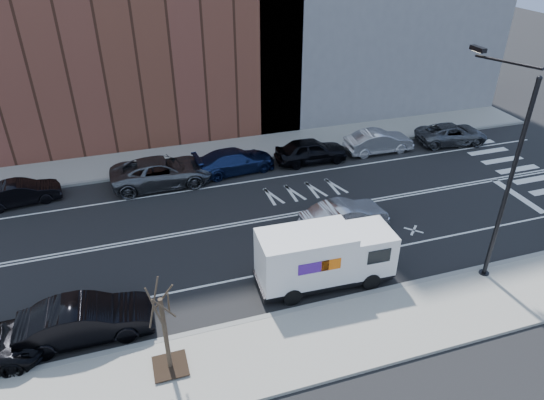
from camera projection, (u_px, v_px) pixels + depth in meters
ground at (282, 216)px, 25.89m from camera, size 120.00×120.00×0.00m
sidewalk_near at (355, 332)px, 18.64m from camera, size 44.00×3.60×0.15m
sidewalk_far at (241, 149)px, 33.06m from camera, size 44.00×3.60×0.15m
curb_near at (336, 301)px, 20.11m from camera, size 44.00×0.25×0.17m
curb_far at (248, 160)px, 31.58m from camera, size 44.00×0.25×0.17m
crosswalk at (526, 174)px, 30.07m from camera, size 3.00×14.00×0.01m
road_markings at (282, 216)px, 25.89m from camera, size 40.00×8.60×0.01m
streetlight at (503, 170)px, 19.46m from camera, size 0.44×4.02×9.34m
street_tree at (167, 341)px, 16.44m from camera, size 1.20×1.20×3.75m
fedex_van at (324, 256)px, 20.57m from camera, size 6.00×2.28×2.71m
far_parked_b at (21, 193)px, 26.75m from camera, size 4.20×1.93×1.33m
far_parked_c at (162, 172)px, 28.57m from camera, size 5.93×2.76×1.65m
far_parked_d at (235, 161)px, 30.03m from camera, size 5.24×2.56×1.47m
far_parked_e at (311, 151)px, 31.18m from camera, size 4.68×1.96×1.58m
far_parked_f at (379, 142)px, 32.51m from camera, size 4.60×1.64×1.51m
far_parked_g at (452, 134)px, 33.81m from camera, size 5.19×2.91×1.37m
driving_sedan at (344, 216)px, 24.51m from camera, size 4.66×2.00×1.49m
near_parked_rear_a at (85, 320)px, 18.18m from camera, size 4.93×1.77×1.62m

